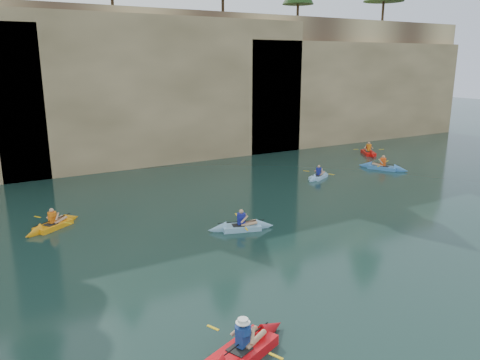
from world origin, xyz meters
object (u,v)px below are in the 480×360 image
kayaker_ltblue_near (241,227)px  kayaker_red_far (368,152)px  main_kayaker (243,351)px  kayaker_orange (53,225)px

kayaker_ltblue_near → kayaker_red_far: kayaker_red_far is taller
main_kayaker → kayaker_red_far: 30.25m
main_kayaker → kayaker_ltblue_near: (4.94, 8.48, -0.03)m
main_kayaker → kayaker_orange: bearing=79.9°
kayaker_orange → kayaker_red_far: size_ratio=0.89×
kayaker_orange → kayaker_ltblue_near: 9.07m
kayaker_ltblue_near → kayaker_red_far: size_ratio=0.94×
kayaker_red_far → kayaker_ltblue_near: bearing=149.8°
kayaker_ltblue_near → main_kayaker: bearing=-102.8°
kayaker_ltblue_near → kayaker_red_far: (18.75, 10.32, 0.01)m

